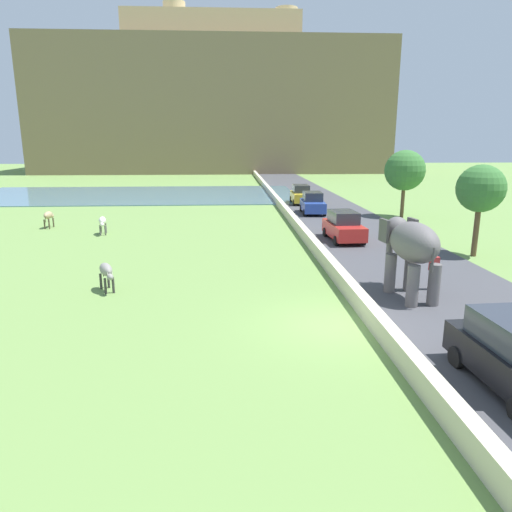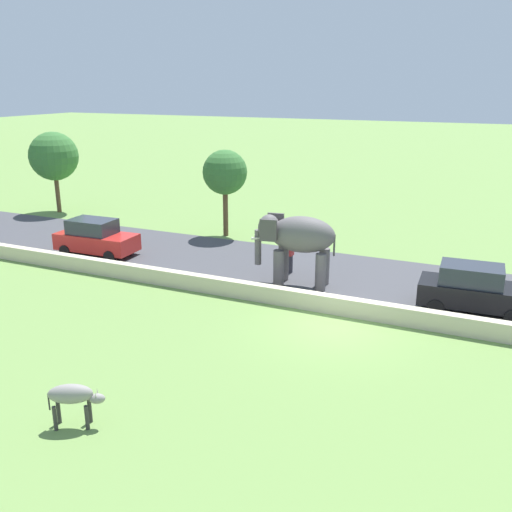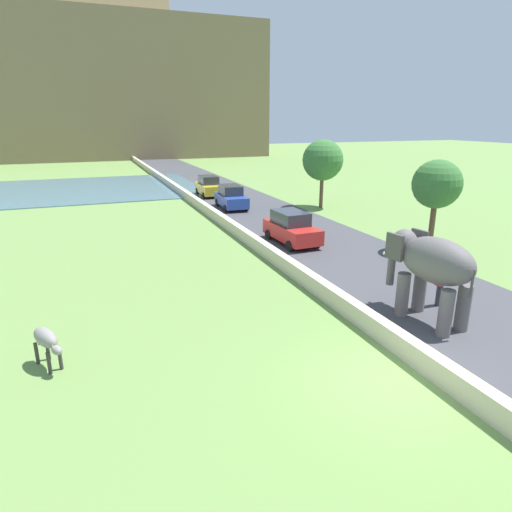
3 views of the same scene
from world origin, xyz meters
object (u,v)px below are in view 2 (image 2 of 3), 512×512
Objects in this scene: car_black at (474,289)px; cow_grey at (73,396)px; person_beside_elephant at (290,255)px; car_red at (96,238)px; elephant at (297,239)px.

car_black is 2.94× the size of cow_grey.
car_red is (-1.30, 9.72, 0.03)m from person_beside_elephant.
cow_grey is (-11.75, 1.46, -1.20)m from elephant.
elephant is 10.55m from car_red.
car_black is at bearing -89.78° from elephant.
person_beside_elephant is 9.81m from car_red.
elephant is 0.87× the size of car_red.
elephant reaches higher than car_black.
car_black is (-1.30, -7.73, 0.03)m from person_beside_elephant.
person_beside_elephant is 0.40× the size of car_red.
car_black is at bearing -99.56° from person_beside_elephant.
elephant reaches higher than person_beside_elephant.
elephant is 0.87× the size of car_black.
car_black is at bearing -90.00° from car_red.
person_beside_elephant reaches higher than cow_grey.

